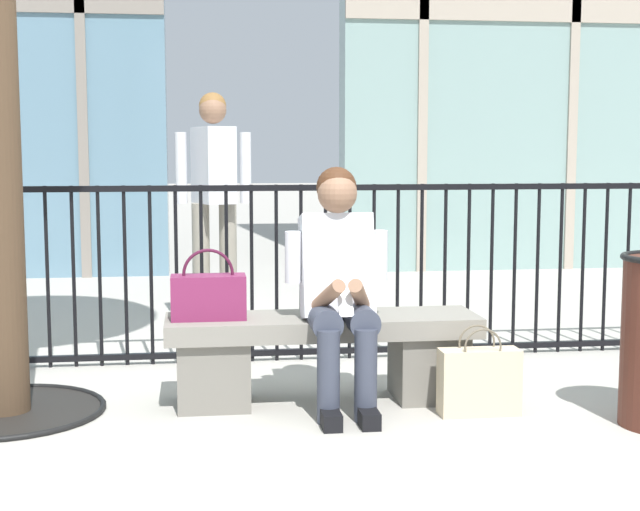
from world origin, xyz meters
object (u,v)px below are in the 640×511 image
at_px(handbag_on_bench, 208,296).
at_px(shopping_bag, 479,381).
at_px(stone_bench, 323,350).
at_px(seated_person_with_phone, 339,280).
at_px(bystander_at_railing, 214,189).

xyz_separation_m(handbag_on_bench, shopping_bag, (1.31, -0.33, -0.40)).
distance_m(stone_bench, handbag_on_bench, 0.65).
xyz_separation_m(seated_person_with_phone, handbag_on_bench, (-0.65, 0.12, -0.08)).
bearing_deg(seated_person_with_phone, handbag_on_bench, 169.58).
distance_m(stone_bench, shopping_bag, 0.81).
bearing_deg(shopping_bag, stone_bench, 155.31).
height_order(seated_person_with_phone, bystander_at_railing, bystander_at_railing).
xyz_separation_m(seated_person_with_phone, bystander_at_railing, (-0.57, 2.38, 0.35)).
relative_size(seated_person_with_phone, bystander_at_railing, 0.71).
xyz_separation_m(seated_person_with_phone, shopping_bag, (0.66, -0.21, -0.48)).
bearing_deg(seated_person_with_phone, shopping_bag, -17.30).
height_order(seated_person_with_phone, handbag_on_bench, seated_person_with_phone).
xyz_separation_m(stone_bench, seated_person_with_phone, (0.07, -0.13, 0.38)).
bearing_deg(handbag_on_bench, stone_bench, 0.99).
height_order(stone_bench, shopping_bag, stone_bench).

